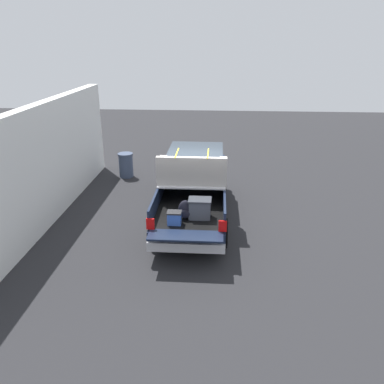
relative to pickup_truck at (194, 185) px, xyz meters
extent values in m
plane|color=#262628|center=(-0.36, 0.00, -0.97)|extent=(40.00, 40.00, 0.00)
cube|color=#162138|center=(-0.36, 0.00, -0.36)|extent=(5.50, 1.92, 0.47)
cube|color=black|center=(-1.56, 0.00, -0.10)|extent=(2.80, 1.80, 0.04)
cube|color=#162138|center=(-1.56, 0.93, 0.13)|extent=(2.80, 0.06, 0.50)
cube|color=#162138|center=(-1.56, -0.93, 0.13)|extent=(2.80, 0.06, 0.50)
cube|color=#162138|center=(-0.19, 0.00, 0.13)|extent=(0.06, 1.80, 0.50)
cube|color=#162138|center=(-3.24, 0.00, -0.10)|extent=(0.55, 1.80, 0.04)
cube|color=#B2B2B7|center=(-0.79, 0.00, 0.40)|extent=(1.25, 1.92, 0.04)
cube|color=#162138|center=(0.99, 0.00, 0.13)|extent=(2.30, 1.92, 0.50)
cube|color=#2D3842|center=(0.89, 0.00, 0.65)|extent=(1.94, 1.76, 0.54)
cube|color=#162138|center=(2.34, 0.00, 0.07)|extent=(0.40, 1.82, 0.38)
cube|color=#B2B2B7|center=(-3.08, 0.00, -0.47)|extent=(0.24, 1.92, 0.24)
cube|color=red|center=(-2.98, 0.88, 0.06)|extent=(0.06, 0.20, 0.28)
cube|color=red|center=(-2.98, -0.88, 0.06)|extent=(0.06, 0.20, 0.28)
cylinder|color=black|center=(1.39, 0.88, -0.57)|extent=(0.80, 0.30, 0.80)
cylinder|color=black|center=(1.39, -0.88, -0.57)|extent=(0.80, 0.30, 0.80)
cylinder|color=black|center=(-2.11, 0.88, -0.57)|extent=(0.80, 0.30, 0.80)
cylinder|color=black|center=(-2.11, -0.88, -0.57)|extent=(0.80, 0.30, 0.80)
cube|color=#474C56|center=(-2.24, -0.29, 0.16)|extent=(0.40, 0.55, 0.47)
cube|color=#31353C|center=(-2.24, -0.29, 0.42)|extent=(0.44, 0.59, 0.05)
ellipsoid|color=black|center=(-2.33, 0.08, 0.18)|extent=(0.20, 0.36, 0.51)
ellipsoid|color=black|center=(-2.44, 0.08, 0.10)|extent=(0.09, 0.25, 0.23)
cube|color=#3359B2|center=(-2.66, 0.33, 0.07)|extent=(0.26, 0.34, 0.30)
cube|color=#262628|center=(-2.66, 0.33, 0.24)|extent=(0.28, 0.36, 0.04)
cube|color=#9E9993|center=(-0.79, 0.00, 0.63)|extent=(0.93, 1.97, 0.42)
cube|color=#9E9993|center=(-1.17, 0.00, 1.04)|extent=(0.16, 1.97, 0.40)
cube|color=#9E9993|center=(-0.74, 0.89, 0.95)|extent=(0.69, 0.20, 0.22)
cube|color=#9E9993|center=(-0.74, -0.88, 0.95)|extent=(0.69, 0.20, 0.22)
cube|color=yellow|center=(-0.79, 0.45, 1.25)|extent=(1.03, 0.03, 0.02)
cube|color=yellow|center=(-0.79, -0.44, 1.25)|extent=(1.03, 0.03, 0.02)
cube|color=white|center=(-0.65, 4.41, 0.80)|extent=(10.44, 0.36, 3.54)
cylinder|color=#3F4C66|center=(3.39, 2.98, -0.52)|extent=(0.56, 0.56, 0.90)
cylinder|color=#3F4C66|center=(3.39, 2.98, -0.03)|extent=(0.60, 0.60, 0.08)
camera|label=1|loc=(-11.44, -0.72, 4.24)|focal=36.39mm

